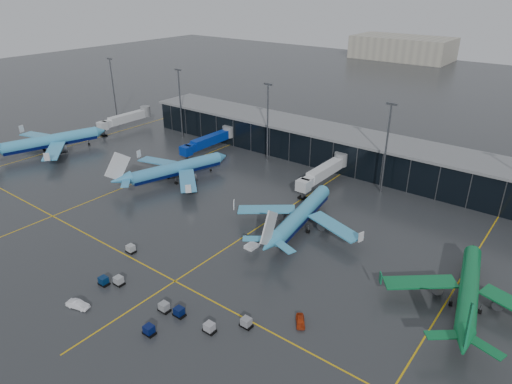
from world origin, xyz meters
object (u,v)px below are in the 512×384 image
Objects in this scene: service_van_red at (300,321)px; service_van_white at (78,304)px; airliner_arkefly at (177,161)px; airliner_klm_near at (302,205)px; airliner_klm_west at (49,134)px; airliner_aer_lingus at (471,279)px; baggage_carts at (160,299)px; mobile_airstair at (252,244)px.

service_van_white is (-34.63, -21.30, 0.09)m from service_van_red.
airliner_klm_near is (44.78, -1.64, -0.12)m from airliner_arkefly.
airliner_arkefly reaches higher than service_van_white.
airliner_klm_west is 136.82m from airliner_aer_lingus.
baggage_carts is (39.32, -41.84, -5.23)m from airliner_arkefly.
service_van_red is (-21.39, -23.35, -4.90)m from airliner_aer_lingus.
service_van_red is 40.66m from service_van_white.
baggage_carts is at bearing -154.46° from airliner_aer_lingus.
airliner_klm_west is 117.45m from service_van_red.
airliner_klm_near is 1.02× the size of baggage_carts.
airliner_klm_west is at bearing 45.90° from service_van_white.
airliner_klm_near reaches higher than service_van_red.
airliner_arkefly reaches higher than airliner_aer_lingus.
airliner_klm_west is 1.12× the size of airliner_klm_near.
baggage_carts is (-5.46, -40.20, -5.11)m from airliner_klm_near.
airliner_arkefly is at bearing 12.24° from service_van_white.
service_van_red is 0.85× the size of service_van_white.
airliner_arkefly is 10.32× the size of service_van_red.
baggage_carts is at bearing -92.49° from mobile_airstair.
airliner_klm_west reaches higher than airliner_klm_near.
mobile_airstair is at bearing -113.32° from airliner_klm_near.
airliner_arkefly is (52.23, 9.83, -0.61)m from airliner_klm_west.
baggage_carts is at bearing -30.45° from airliner_arkefly.
service_van_white is (-56.02, -44.65, -4.81)m from airliner_aer_lingus.
airliner_klm_west is at bearing 133.94° from service_van_red.
airliner_klm_near is 53.23m from service_van_white.
service_van_white is (-12.46, -35.83, -0.04)m from mobile_airstair.
airliner_klm_west reaches higher than airliner_arkefly.
airliner_klm_west reaches higher than mobile_airstair.
airliner_klm_near is at bearing 160.02° from airliner_aer_lingus.
service_van_white is (80.78, -42.24, -5.87)m from airliner_klm_west.
service_van_red is at bearing -144.21° from airliner_aer_lingus.
airliner_arkefly is 84.90m from airliner_aer_lingus.
airliner_klm_near is 34.85m from service_van_red.
service_van_white is (28.55, -52.07, -5.26)m from airliner_arkefly.
airliner_klm_west is 1.15× the size of baggage_carts.
airliner_klm_near is 10.11× the size of service_van_red.
mobile_airstair is 26.51m from service_van_red.
airliner_klm_west reaches higher than airliner_aer_lingus.
mobile_airstair is (1.69, 25.60, 0.01)m from baggage_carts.
airliner_arkefly is at bearing 118.26° from service_van_red.
airliner_klm_west is 9.69× the size of service_van_white.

